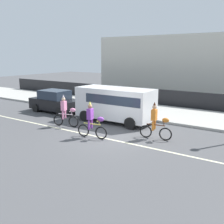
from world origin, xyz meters
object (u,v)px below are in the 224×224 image
Objects in this scene: parade_cyclist_purple at (92,122)px; parked_car_black at (55,102)px; parade_cyclist_pink at (66,113)px; parked_van_white at (116,102)px; parade_cyclist_orange at (156,123)px.

parade_cyclist_purple reaches higher than parked_car_black.
parade_cyclist_pink and parade_cyclist_purple have the same top height.
parked_car_black is (-6.27, 3.50, -0.06)m from parade_cyclist_purple.
parked_van_white reaches higher than parade_cyclist_purple.
parked_van_white is at bearing 153.05° from parade_cyclist_orange.
parked_van_white is at bearing 103.27° from parade_cyclist_purple.
parked_van_white is (1.88, 2.62, 0.44)m from parade_cyclist_pink.
parked_car_black is at bearing 143.74° from parade_cyclist_pink.
parked_van_white is (-0.83, 3.50, 0.44)m from parade_cyclist_purple.
parade_cyclist_orange is at bearing 30.63° from parade_cyclist_purple.
parade_cyclist_purple is at bearing -149.37° from parade_cyclist_orange.
parade_cyclist_orange is 9.26m from parked_car_black.
parade_cyclist_orange reaches higher than parked_car_black.
parade_cyclist_pink is at bearing -172.00° from parade_cyclist_orange.
parade_cyclist_purple is at bearing -76.73° from parked_van_white.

